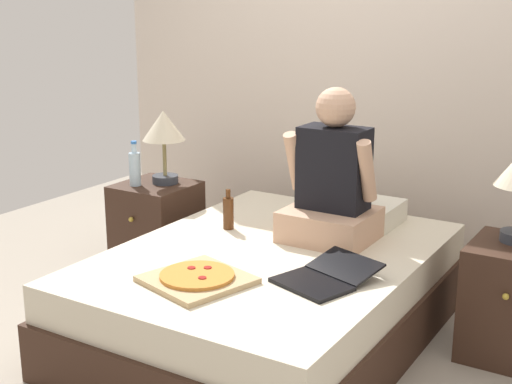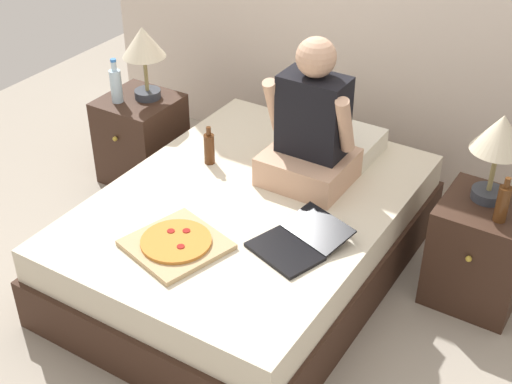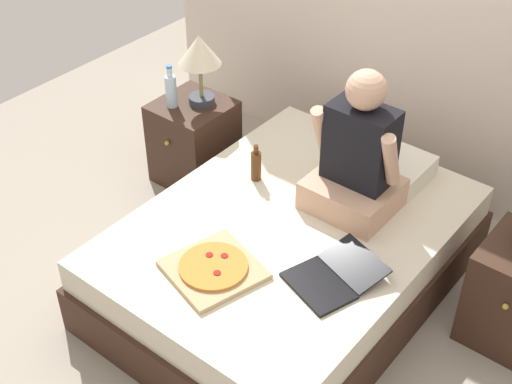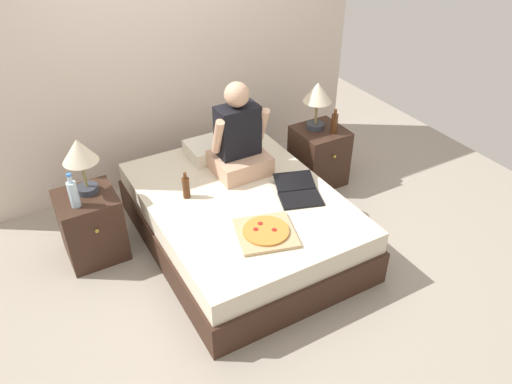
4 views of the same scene
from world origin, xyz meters
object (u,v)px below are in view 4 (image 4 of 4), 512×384
(lamp_on_left_nightstand, at_px, (80,155))
(bed, at_px, (241,219))
(laptop, at_px, (299,193))
(pizza_box, at_px, (266,232))
(nightstand_left, at_px, (92,225))
(person_seated, at_px, (239,140))
(lamp_on_right_nightstand, at_px, (318,96))
(beer_bottle, at_px, (334,123))
(nightstand_right, at_px, (319,156))
(water_bottle, at_px, (73,193))
(beer_bottle_on_bed, at_px, (186,187))

(lamp_on_left_nightstand, bearing_deg, bed, -25.30)
(laptop, bearing_deg, pizza_box, -148.32)
(lamp_on_left_nightstand, bearing_deg, pizza_box, -45.80)
(nightstand_left, distance_m, person_seated, 1.34)
(lamp_on_right_nightstand, bearing_deg, beer_bottle, -56.31)
(lamp_on_left_nightstand, height_order, pizza_box, lamp_on_left_nightstand)
(lamp_on_left_nightstand, distance_m, laptop, 1.66)
(nightstand_right, height_order, person_seated, person_seated)
(water_bottle, relative_size, nightstand_right, 0.50)
(nightstand_right, distance_m, lamp_on_right_nightstand, 0.61)
(nightstand_right, bearing_deg, bed, -157.75)
(lamp_on_right_nightstand, xyz_separation_m, person_seated, (-0.89, -0.16, -0.14))
(beer_bottle_on_bed, bearing_deg, bed, -26.94)
(nightstand_left, relative_size, beer_bottle_on_bed, 2.53)
(bed, height_order, water_bottle, water_bottle)
(nightstand_right, relative_size, beer_bottle, 2.42)
(nightstand_right, xyz_separation_m, beer_bottle_on_bed, (-1.46, -0.25, 0.27))
(nightstand_left, relative_size, beer_bottle, 2.42)
(person_seated, relative_size, beer_bottle_on_bed, 3.55)
(lamp_on_left_nightstand, relative_size, person_seated, 0.58)
(bed, height_order, nightstand_left, nightstand_left)
(nightstand_left, relative_size, person_seated, 0.71)
(water_bottle, relative_size, laptop, 0.56)
(nightstand_left, bearing_deg, laptop, -24.17)
(nightstand_left, distance_m, laptop, 1.64)
(pizza_box, bearing_deg, beer_bottle, 34.93)
(bed, height_order, beer_bottle, beer_bottle)
(laptop, bearing_deg, lamp_on_right_nightstand, 47.51)
(nightstand_right, height_order, laptop, nightstand_right)
(bed, xyz_separation_m, water_bottle, (-1.16, 0.35, 0.44))
(water_bottle, xyz_separation_m, laptop, (1.56, -0.58, -0.19))
(person_seated, distance_m, pizza_box, 0.92)
(bed, distance_m, nightstand_right, 1.17)
(nightstand_right, distance_m, beer_bottle, 0.39)
(laptop, relative_size, pizza_box, 1.00)
(water_bottle, relative_size, pizza_box, 0.56)
(bed, xyz_separation_m, person_seated, (0.17, 0.33, 0.52))
(bed, height_order, person_seated, person_seated)
(water_bottle, relative_size, lamp_on_right_nightstand, 0.61)
(nightstand_left, bearing_deg, pizza_box, -43.19)
(nightstand_left, relative_size, laptop, 1.13)
(lamp_on_right_nightstand, distance_m, person_seated, 0.91)
(bed, relative_size, beer_bottle, 8.37)
(nightstand_left, bearing_deg, bed, -22.25)
(nightstand_right, relative_size, beer_bottle_on_bed, 2.53)
(lamp_on_left_nightstand, xyz_separation_m, lamp_on_right_nightstand, (2.10, 0.00, 0.00))
(laptop, bearing_deg, water_bottle, 159.78)
(water_bottle, bearing_deg, nightstand_left, 48.35)
(pizza_box, bearing_deg, water_bottle, 141.75)
(bed, xyz_separation_m, lamp_on_right_nightstand, (1.05, 0.49, 0.66))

